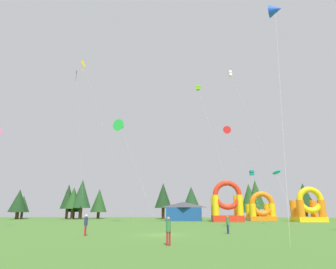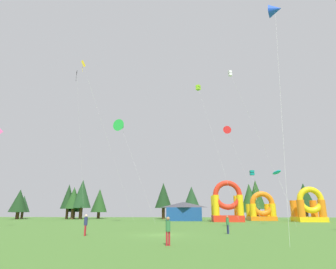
# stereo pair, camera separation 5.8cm
# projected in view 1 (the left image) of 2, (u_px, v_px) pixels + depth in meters

# --- Properties ---
(ground_plane) EXTENTS (120.00, 120.00, 0.00)m
(ground_plane) POSITION_uv_depth(u_px,v_px,m) (163.00, 235.00, 24.90)
(ground_plane) COLOR #47752D
(kite_cyan_parafoil) EXTENTS (1.62, 4.03, 8.12)m
(kite_cyan_parafoil) POSITION_uv_depth(u_px,v_px,m) (276.00, 172.00, 42.55)
(kite_cyan_parafoil) COLOR #19B7CC
(kite_cyan_parafoil) RESTS_ON ground_plane
(kite_lime_box) EXTENTS (6.80, 4.67, 28.03)m
(kite_lime_box) POSITION_uv_depth(u_px,v_px,m) (198.00, 88.00, 59.72)
(kite_lime_box) COLOR #8CD826
(kite_lime_box) RESTS_ON ground_plane
(kite_teal_box) EXTENTS (0.72, 3.36, 9.08)m
(kite_teal_box) POSITION_uv_depth(u_px,v_px,m) (252.00, 173.00, 50.49)
(kite_teal_box) COLOR #0C7F7A
(kite_teal_box) RESTS_ON ground_plane
(kite_black_diamond) EXTENTS (2.18, 5.50, 27.87)m
(kite_black_diamond) POSITION_uv_depth(u_px,v_px,m) (76.00, 75.00, 52.88)
(kite_black_diamond) COLOR black
(kite_black_diamond) RESTS_ON ground_plane
(kite_white_box) EXTENTS (10.59, 3.24, 27.01)m
(kite_white_box) POSITION_uv_depth(u_px,v_px,m) (230.00, 74.00, 51.37)
(kite_white_box) COLOR white
(kite_white_box) RESTS_ON ground_plane
(kite_red_delta) EXTENTS (7.01, 1.45, 18.16)m
(kite_red_delta) POSITION_uv_depth(u_px,v_px,m) (226.00, 131.00, 55.33)
(kite_red_delta) COLOR red
(kite_red_delta) RESTS_ON ground_plane
(kite_yellow_diamond) EXTENTS (9.44, 6.77, 27.70)m
(kite_yellow_diamond) POSITION_uv_depth(u_px,v_px,m) (83.00, 66.00, 49.40)
(kite_yellow_diamond) COLOR yellow
(kite_yellow_diamond) RESTS_ON ground_plane
(kite_green_delta) EXTENTS (8.11, 3.30, 17.95)m
(kite_green_delta) POSITION_uv_depth(u_px,v_px,m) (121.00, 126.00, 50.67)
(kite_green_delta) COLOR green
(kite_green_delta) RESTS_ON ground_plane
(kite_blue_delta) EXTENTS (4.10, 7.26, 22.75)m
(kite_blue_delta) POSITION_uv_depth(u_px,v_px,m) (275.00, 10.00, 28.64)
(kite_blue_delta) COLOR blue
(kite_blue_delta) RESTS_ON ground_plane
(person_midfield) EXTENTS (0.39, 0.39, 1.75)m
(person_midfield) POSITION_uv_depth(u_px,v_px,m) (168.00, 228.00, 17.73)
(person_midfield) COLOR #B21E26
(person_midfield) RESTS_ON ground_plane
(person_far_side) EXTENTS (0.37, 0.37, 1.65)m
(person_far_side) POSITION_uv_depth(u_px,v_px,m) (228.00, 223.00, 26.20)
(person_far_side) COLOR navy
(person_far_side) RESTS_ON ground_plane
(person_near_camera) EXTENTS (0.33, 0.33, 1.79)m
(person_near_camera) POSITION_uv_depth(u_px,v_px,m) (86.00, 223.00, 24.34)
(person_near_camera) COLOR #B21E26
(person_near_camera) RESTS_ON ground_plane
(inflatable_yellow_castle) EXTENTS (5.28, 4.80, 5.88)m
(inflatable_yellow_castle) POSITION_uv_depth(u_px,v_px,m) (261.00, 210.00, 57.94)
(inflatable_yellow_castle) COLOR orange
(inflatable_yellow_castle) RESTS_ON ground_plane
(inflatable_blue_arch) EXTENTS (5.65, 4.35, 7.54)m
(inflatable_blue_arch) POSITION_uv_depth(u_px,v_px,m) (227.00, 206.00, 52.42)
(inflatable_blue_arch) COLOR red
(inflatable_blue_arch) RESTS_ON ground_plane
(inflatable_red_slide) EXTENTS (5.08, 4.73, 6.33)m
(inflatable_red_slide) POSITION_uv_depth(u_px,v_px,m) (309.00, 209.00, 51.80)
(inflatable_red_slide) COLOR yellow
(inflatable_red_slide) RESTS_ON ground_plane
(festival_tent) EXTENTS (7.05, 4.10, 3.73)m
(festival_tent) POSITION_uv_depth(u_px,v_px,m) (184.00, 211.00, 56.99)
(festival_tent) COLOR #19478C
(festival_tent) RESTS_ON ground_plane
(tree_row_0) EXTENTS (3.39, 3.39, 5.69)m
(tree_row_0) POSITION_uv_depth(u_px,v_px,m) (23.00, 204.00, 71.91)
(tree_row_0) COLOR #4C331E
(tree_row_0) RESTS_ON ground_plane
(tree_row_1) EXTENTS (3.12, 3.12, 6.43)m
(tree_row_1) POSITION_uv_depth(u_px,v_px,m) (19.00, 202.00, 67.37)
(tree_row_1) COLOR #4C331E
(tree_row_1) RESTS_ON ground_plane
(tree_row_2) EXTENTS (4.26, 4.26, 6.94)m
(tree_row_2) POSITION_uv_depth(u_px,v_px,m) (19.00, 201.00, 67.04)
(tree_row_2) COLOR #4C331E
(tree_row_2) RESTS_ON ground_plane
(tree_row_3) EXTENTS (3.44, 3.44, 8.27)m
(tree_row_3) POSITION_uv_depth(u_px,v_px,m) (68.00, 197.00, 68.11)
(tree_row_3) COLOR #4C331E
(tree_row_3) RESTS_ON ground_plane
(tree_row_4) EXTENTS (3.88, 3.88, 6.50)m
(tree_row_4) POSITION_uv_depth(u_px,v_px,m) (74.00, 202.00, 70.12)
(tree_row_4) COLOR #4C331E
(tree_row_4) RESTS_ON ground_plane
(tree_row_5) EXTENTS (3.86, 3.86, 7.51)m
(tree_row_5) POSITION_uv_depth(u_px,v_px,m) (73.00, 198.00, 67.33)
(tree_row_5) COLOR #4C331E
(tree_row_5) RESTS_ON ground_plane
(tree_row_6) EXTENTS (4.51, 4.51, 9.30)m
(tree_row_6) POSITION_uv_depth(u_px,v_px,m) (82.00, 194.00, 67.63)
(tree_row_6) COLOR #4C331E
(tree_row_6) RESTS_ON ground_plane
(tree_row_7) EXTENTS (4.11, 4.11, 7.40)m
(tree_row_7) POSITION_uv_depth(u_px,v_px,m) (99.00, 200.00, 71.48)
(tree_row_7) COLOR #4C331E
(tree_row_7) RESTS_ON ground_plane
(tree_row_8) EXTENTS (4.12, 4.12, 8.55)m
(tree_row_8) POSITION_uv_depth(u_px,v_px,m) (163.00, 196.00, 68.11)
(tree_row_8) COLOR #4C331E
(tree_row_8) RESTS_ON ground_plane
(tree_row_9) EXTENTS (4.81, 4.81, 7.82)m
(tree_row_9) POSITION_uv_depth(u_px,v_px,m) (191.00, 199.00, 69.40)
(tree_row_9) COLOR #4C331E
(tree_row_9) RESTS_ON ground_plane
(tree_row_10) EXTENTS (4.77, 4.77, 8.42)m
(tree_row_10) POSITION_uv_depth(u_px,v_px,m) (249.00, 198.00, 68.19)
(tree_row_10) COLOR #4C331E
(tree_row_10) RESTS_ON ground_plane
(tree_row_11) EXTENTS (4.23, 4.23, 9.29)m
(tree_row_11) POSITION_uv_depth(u_px,v_px,m) (256.00, 195.00, 68.07)
(tree_row_11) COLOR #4C331E
(tree_row_11) RESTS_ON ground_plane
(tree_row_12) EXTENTS (4.50, 4.50, 8.14)m
(tree_row_12) POSITION_uv_depth(u_px,v_px,m) (304.00, 195.00, 64.56)
(tree_row_12) COLOR #4C331E
(tree_row_12) RESTS_ON ground_plane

